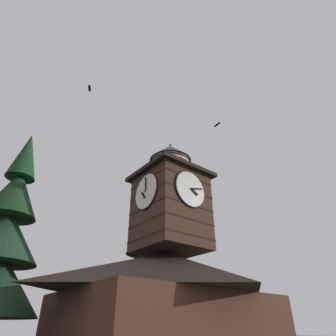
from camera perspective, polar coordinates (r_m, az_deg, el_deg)
building_main at (r=17.89m, az=-0.22°, el=-25.71°), size 11.78×9.08×6.05m
clock_tower at (r=19.20m, az=0.50°, el=-6.25°), size 4.58×4.58×7.94m
pine_tree_behind at (r=23.90m, az=-3.40°, el=-19.89°), size 7.14×7.14×14.01m
pine_tree_aside at (r=17.78m, az=-30.43°, el=-13.28°), size 5.12×5.12×12.89m
moon at (r=56.86m, az=-5.70°, el=-16.34°), size 2.15×2.15×2.15m
flying_bird_high at (r=23.43m, az=-15.33°, el=15.09°), size 0.45×0.64×0.14m
flying_bird_low at (r=23.12m, az=9.71°, el=8.48°), size 0.23×0.66×0.13m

